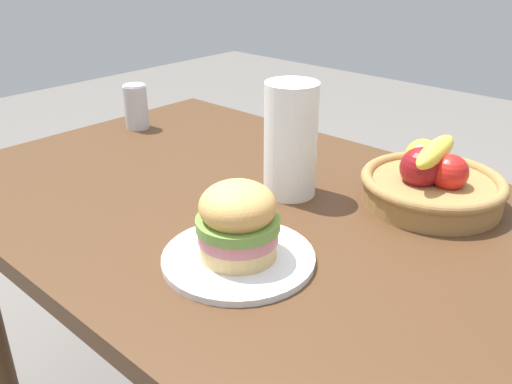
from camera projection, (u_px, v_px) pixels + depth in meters
name	position (u px, v px, depth m)	size (l,w,h in m)	color
dining_table	(256.00, 245.00, 1.16)	(1.40, 0.90, 0.75)	#4C301C
plate	(238.00, 258.00, 0.91)	(0.26, 0.26, 0.01)	white
sandwich	(238.00, 221.00, 0.88)	(0.14, 0.14, 0.13)	#E5BC75
soda_can	(136.00, 107.00, 1.53)	(0.07, 0.07, 0.13)	silver
fruit_basket	(431.00, 182.00, 1.10)	(0.29, 0.29, 0.13)	#9E7542
paper_towel_roll	(291.00, 140.00, 1.11)	(0.11, 0.11, 0.24)	white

